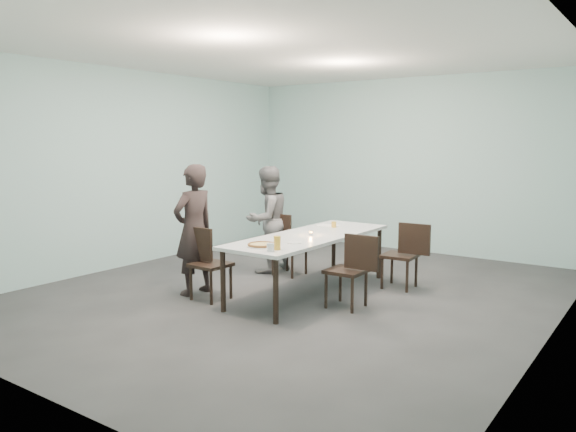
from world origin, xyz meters
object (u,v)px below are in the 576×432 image
Objects in this scene: diner_near at (194,230)px; beer_glass at (277,243)px; side_plate at (295,243)px; amber_tumbler at (334,224)px; table at (310,239)px; diner_far at (267,219)px; tealight at (311,234)px; chair_near_right at (353,266)px; pizza at (262,245)px; water_tumbler at (270,247)px; chair_far_right at (406,251)px; chair_near_left at (206,258)px; chair_far_left at (285,240)px.

diner_near is 10.93× the size of beer_glass.
amber_tumbler is at bearing 100.03° from side_plate.
diner_far is (-1.15, 0.63, 0.09)m from table.
chair_near_right is at bearing -18.46° from tealight.
water_tumbler reaches higher than pizza.
side_plate is at bearing 60.32° from chair_far_right.
chair_near_right is (1.67, 0.66, 0.00)m from chair_near_left.
pizza reaches higher than side_plate.
amber_tumbler is at bearing 95.13° from table.
diner_far reaches higher than side_plate.
diner_near reaches higher than chair_far_left.
chair_near_right is 2.13m from diner_far.
diner_near is 9.11× the size of side_plate.
chair_near_left is 1.60m from diner_far.
chair_far_left is at bearing 89.73° from chair_near_left.
chair_near_right reaches higher than amber_tumbler.
chair_far_right is 2.16m from water_tumbler.
diner_far is 8.65× the size of side_plate.
table is 0.97m from pizza.
amber_tumbler is (1.09, 0.07, 0.01)m from diner_far.
water_tumbler is at bearing -57.54° from chair_far_left.
diner_far reaches higher than pizza.
side_plate is at bearing 65.52° from pizza.
chair_near_right is at bearing -19.40° from table.
chair_near_left reaches higher than tealight.
chair_far_right reaches higher than table.
water_tumbler is (0.23, -1.14, 0.10)m from table.
diner_near is at bearing 37.21° from chair_far_right.
table is 1.29m from chair_far_right.
water_tumbler is at bearing 46.12° from diner_far.
tealight is (-0.88, -0.92, 0.27)m from chair_far_right.
diner_near is (-0.26, 0.07, 0.32)m from chair_near_left.
chair_far_right is 1.67m from side_plate.
chair_near_left reaches higher than side_plate.
chair_near_right is 0.53× the size of diner_near.
diner_far is at bearing 128.06° from water_tumbler.
table is at bearing 89.13° from pizza.
diner_far is at bearing -26.03° from chair_near_right.
side_plate is at bearing 107.38° from diner_near.
water_tumbler is 1.13m from tealight.
amber_tumbler is at bearing -50.47° from chair_near_right.
beer_glass is at bearing 48.14° from diner_far.
diner_far is (-1.91, 0.90, 0.28)m from chair_near_right.
tealight is at bearing -38.18° from table.
tealight is at bearing 87.24° from pizza.
water_tumbler is 1.86m from amber_tumbler.
chair_far_left is 0.41m from diner_far.
chair_far_left is at bearing -177.30° from amber_tumbler.
chair_near_left is 1.20m from water_tumbler.
beer_glass is (0.07, -0.44, 0.07)m from side_plate.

